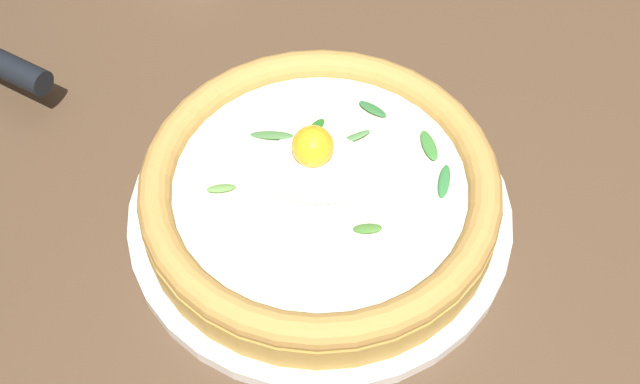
{
  "coord_description": "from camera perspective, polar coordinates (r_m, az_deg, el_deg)",
  "views": [
    {
      "loc": [
        -0.1,
        0.36,
        0.52
      ],
      "look_at": [
        -0.03,
        0.01,
        0.03
      ],
      "focal_mm": 46.97,
      "sensor_mm": 36.0,
      "label": 1
    }
  ],
  "objects": [
    {
      "name": "pizza_plate",
      "position": [
        0.63,
        0.0,
        -1.41
      ],
      "size": [
        0.28,
        0.28,
        0.01
      ],
      "primitive_type": "cylinder",
      "color": "white",
      "rests_on": "ground"
    },
    {
      "name": "pizza",
      "position": [
        0.6,
        -0.0,
        0.15
      ],
      "size": [
        0.26,
        0.26,
        0.06
      ],
      "color": "#BD9343",
      "rests_on": "pizza_plate"
    },
    {
      "name": "ground_plane",
      "position": [
        0.65,
        -2.12,
        -1.09
      ],
      "size": [
        2.4,
        2.4,
        0.03
      ],
      "primitive_type": "cube",
      "color": "brown",
      "rests_on": "ground"
    }
  ]
}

